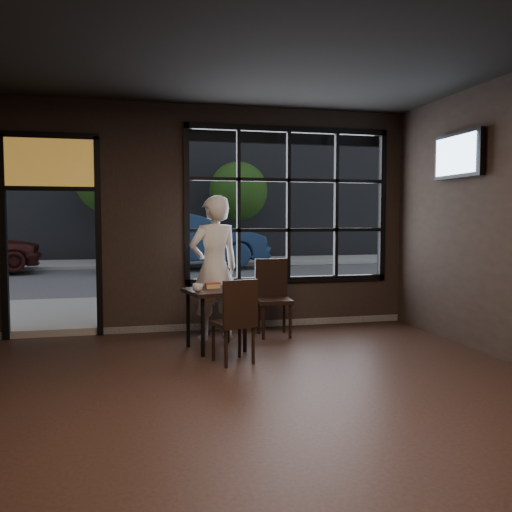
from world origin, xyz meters
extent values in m
cube|color=black|center=(0.00, 0.00, -0.01)|extent=(6.00, 7.00, 0.02)
cube|color=black|center=(0.00, 0.00, 3.21)|extent=(6.00, 7.00, 0.02)
cube|color=black|center=(1.20, 3.50, 1.80)|extent=(3.06, 0.12, 2.28)
cube|color=orange|center=(-2.10, 3.50, 2.35)|extent=(1.20, 0.06, 0.70)
cube|color=#545456|center=(0.00, 24.00, -0.02)|extent=(60.00, 41.00, 0.04)
cube|color=#5B5956|center=(0.00, 23.00, 7.50)|extent=(28.00, 12.00, 15.00)
cube|color=black|center=(-0.08, 2.31, 0.37)|extent=(0.82, 0.82, 0.75)
cube|color=black|center=(0.01, 1.67, 0.47)|extent=(0.50, 0.50, 0.95)
cube|color=black|center=(0.81, 2.88, 0.52)|extent=(0.48, 0.48, 1.05)
imported|color=silver|center=(-0.01, 2.87, 0.95)|extent=(0.79, 0.62, 1.91)
imported|color=silver|center=(-0.32, 2.17, 0.79)|extent=(0.16, 0.16, 0.10)
cube|color=black|center=(2.93, 1.89, 2.39)|extent=(0.11, 0.97, 0.57)
imported|color=#172A4A|center=(0.68, 12.68, 0.92)|extent=(5.25, 2.71, 1.65)
cylinder|color=#332114|center=(-1.65, 15.24, 1.13)|extent=(0.20, 0.20, 2.25)
sphere|color=#264C16|center=(-1.65, 15.24, 2.97)|extent=(2.46, 2.46, 2.46)
cylinder|color=#332114|center=(2.89, 15.48, 0.99)|extent=(0.18, 0.18, 1.98)
sphere|color=#225517|center=(2.89, 15.48, 2.60)|extent=(2.16, 2.16, 2.16)
camera|label=1|loc=(-1.12, -4.18, 1.61)|focal=38.00mm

